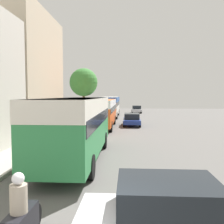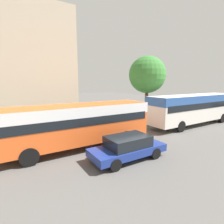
% 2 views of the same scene
% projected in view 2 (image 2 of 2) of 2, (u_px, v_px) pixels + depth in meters
% --- Properties ---
extents(building_far_terrace, '(5.49, 9.89, 10.75)m').
position_uv_depth(building_far_terrace, '(13.00, 70.00, 15.28)').
color(building_far_terrace, '#BCAD93').
rests_on(building_far_terrace, ground_plane).
extents(bus_following, '(2.54, 9.99, 2.88)m').
position_uv_depth(bus_following, '(77.00, 120.00, 11.40)').
color(bus_following, '#EA5B23').
rests_on(bus_following, ground_plane).
extents(bus_third_in_line, '(2.50, 11.31, 3.08)m').
position_uv_depth(bus_third_in_line, '(194.00, 105.00, 17.87)').
color(bus_third_in_line, silver).
rests_on(bus_third_in_line, ground_plane).
extents(car_distant, '(1.88, 4.40, 1.35)m').
position_uv_depth(car_distant, '(128.00, 147.00, 9.92)').
color(car_distant, navy).
rests_on(car_distant, ground_plane).
extents(street_tree, '(3.91, 3.91, 6.95)m').
position_uv_depth(street_tree, '(147.00, 75.00, 18.55)').
color(street_tree, brown).
rests_on(street_tree, sidewalk).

